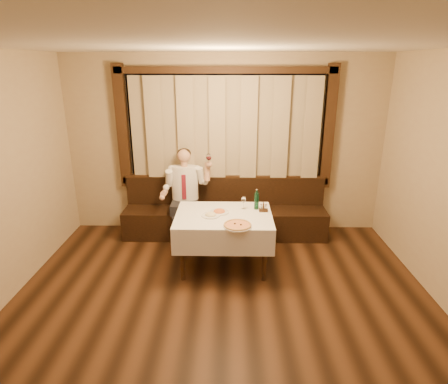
{
  "coord_description": "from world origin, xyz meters",
  "views": [
    {
      "loc": [
        0.08,
        -2.86,
        2.63
      ],
      "look_at": [
        0.0,
        1.9,
        1.0
      ],
      "focal_mm": 30.0,
      "sensor_mm": 36.0,
      "label": 1
    }
  ],
  "objects_px": {
    "banquette": "(225,216)",
    "dining_table": "(224,222)",
    "pasta_cream": "(211,214)",
    "pizza": "(237,225)",
    "pasta_red": "(219,210)",
    "green_bottle": "(256,201)",
    "seated_man": "(185,187)",
    "cruet_caddy": "(263,209)"
  },
  "relations": [
    {
      "from": "banquette",
      "to": "dining_table",
      "type": "bearing_deg",
      "value": -90.0
    },
    {
      "from": "banquette",
      "to": "pasta_cream",
      "type": "distance_m",
      "value": 1.19
    },
    {
      "from": "banquette",
      "to": "pasta_cream",
      "type": "height_order",
      "value": "banquette"
    },
    {
      "from": "dining_table",
      "to": "pizza",
      "type": "xyz_separation_m",
      "value": [
        0.17,
        -0.38,
        0.12
      ]
    },
    {
      "from": "banquette",
      "to": "dining_table",
      "type": "xyz_separation_m",
      "value": [
        0.0,
        -1.02,
        0.34
      ]
    },
    {
      "from": "dining_table",
      "to": "pasta_red",
      "type": "distance_m",
      "value": 0.16
    },
    {
      "from": "dining_table",
      "to": "green_bottle",
      "type": "distance_m",
      "value": 0.54
    },
    {
      "from": "green_bottle",
      "to": "seated_man",
      "type": "height_order",
      "value": "seated_man"
    },
    {
      "from": "pasta_cream",
      "to": "green_bottle",
      "type": "distance_m",
      "value": 0.67
    },
    {
      "from": "dining_table",
      "to": "cruet_caddy",
      "type": "xyz_separation_m",
      "value": [
        0.53,
        0.11,
        0.15
      ]
    },
    {
      "from": "pasta_red",
      "to": "green_bottle",
      "type": "relative_size",
      "value": 0.89
    },
    {
      "from": "pizza",
      "to": "dining_table",
      "type": "bearing_deg",
      "value": 114.66
    },
    {
      "from": "pasta_red",
      "to": "pasta_cream",
      "type": "xyz_separation_m",
      "value": [
        -0.11,
        -0.12,
        -0.0
      ]
    },
    {
      "from": "cruet_caddy",
      "to": "seated_man",
      "type": "xyz_separation_m",
      "value": [
        -1.15,
        0.83,
        0.02
      ]
    },
    {
      "from": "cruet_caddy",
      "to": "seated_man",
      "type": "distance_m",
      "value": 1.42
    },
    {
      "from": "dining_table",
      "to": "green_bottle",
      "type": "xyz_separation_m",
      "value": [
        0.44,
        0.2,
        0.23
      ]
    },
    {
      "from": "pasta_red",
      "to": "seated_man",
      "type": "relative_size",
      "value": 0.18
    },
    {
      "from": "banquette",
      "to": "pasta_red",
      "type": "relative_size",
      "value": 12.63
    },
    {
      "from": "pizza",
      "to": "cruet_caddy",
      "type": "height_order",
      "value": "cruet_caddy"
    },
    {
      "from": "green_bottle",
      "to": "cruet_caddy",
      "type": "relative_size",
      "value": 2.3
    },
    {
      "from": "banquette",
      "to": "pasta_red",
      "type": "bearing_deg",
      "value": -93.58
    },
    {
      "from": "banquette",
      "to": "cruet_caddy",
      "type": "relative_size",
      "value": 25.79
    },
    {
      "from": "dining_table",
      "to": "cruet_caddy",
      "type": "bearing_deg",
      "value": 11.57
    },
    {
      "from": "green_bottle",
      "to": "cruet_caddy",
      "type": "bearing_deg",
      "value": -46.27
    },
    {
      "from": "pasta_red",
      "to": "green_bottle",
      "type": "distance_m",
      "value": 0.53
    },
    {
      "from": "banquette",
      "to": "pasta_cream",
      "type": "xyz_separation_m",
      "value": [
        -0.17,
        -1.08,
        0.48
      ]
    },
    {
      "from": "pizza",
      "to": "green_bottle",
      "type": "height_order",
      "value": "green_bottle"
    },
    {
      "from": "banquette",
      "to": "green_bottle",
      "type": "height_order",
      "value": "green_bottle"
    },
    {
      "from": "pasta_cream",
      "to": "cruet_caddy",
      "type": "xyz_separation_m",
      "value": [
        0.7,
        0.16,
        0.01
      ]
    },
    {
      "from": "pasta_cream",
      "to": "green_bottle",
      "type": "xyz_separation_m",
      "value": [
        0.61,
        0.26,
        0.09
      ]
    },
    {
      "from": "green_bottle",
      "to": "seated_man",
      "type": "relative_size",
      "value": 0.2
    },
    {
      "from": "banquette",
      "to": "pasta_cream",
      "type": "relative_size",
      "value": 13.24
    },
    {
      "from": "pizza",
      "to": "banquette",
      "type": "bearing_deg",
      "value": 97.09
    },
    {
      "from": "dining_table",
      "to": "banquette",
      "type": "bearing_deg",
      "value": 90.0
    },
    {
      "from": "pizza",
      "to": "pasta_red",
      "type": "bearing_deg",
      "value": 118.01
    },
    {
      "from": "pasta_red",
      "to": "banquette",
      "type": "bearing_deg",
      "value": 86.42
    },
    {
      "from": "banquette",
      "to": "green_bottle",
      "type": "relative_size",
      "value": 11.22
    },
    {
      "from": "pizza",
      "to": "seated_man",
      "type": "relative_size",
      "value": 0.25
    },
    {
      "from": "pasta_red",
      "to": "seated_man",
      "type": "distance_m",
      "value": 1.04
    },
    {
      "from": "dining_table",
      "to": "pasta_cream",
      "type": "bearing_deg",
      "value": -161.67
    },
    {
      "from": "dining_table",
      "to": "pasta_cream",
      "type": "distance_m",
      "value": 0.22
    },
    {
      "from": "pasta_cream",
      "to": "cruet_caddy",
      "type": "relative_size",
      "value": 1.95
    }
  ]
}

